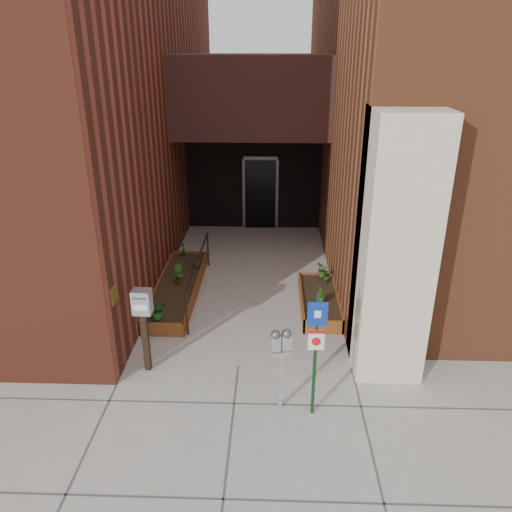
{
  "coord_description": "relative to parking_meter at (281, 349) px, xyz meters",
  "views": [
    {
      "loc": [
        0.57,
        -7.31,
        5.26
      ],
      "look_at": [
        0.25,
        1.8,
        1.35
      ],
      "focal_mm": 35.0,
      "sensor_mm": 36.0,
      "label": 1
    }
  ],
  "objects": [
    {
      "name": "shrub_right_b",
      "position": [
        1.08,
        3.91,
        -0.63
      ],
      "size": [
        0.23,
        0.23,
        0.31
      ],
      "primitive_type": "imported",
      "rotation": [
        0.0,
        0.0,
        2.44
      ],
      "color": "#19591F",
      "rests_on": "planter_right"
    },
    {
      "name": "planter_left",
      "position": [
        -2.27,
        3.75,
        -0.95
      ],
      "size": [
        0.9,
        3.6,
        0.3
      ],
      "color": "brown",
      "rests_on": "ground"
    },
    {
      "name": "shrub_left_c",
      "position": [
        -1.97,
        4.62,
        -0.63
      ],
      "size": [
        0.25,
        0.25,
        0.32
      ],
      "primitive_type": "imported",
      "rotation": [
        0.0,
        0.0,
        3.74
      ],
      "color": "#245217",
      "rests_on": "planter_left"
    },
    {
      "name": "planter_right",
      "position": [
        0.88,
        3.25,
        -0.95
      ],
      "size": [
        0.8,
        2.2,
        0.3
      ],
      "color": "brown",
      "rests_on": "ground"
    },
    {
      "name": "architecture",
      "position": [
        -0.9,
        7.95,
        3.89
      ],
      "size": [
        20.0,
        14.6,
        10.0
      ],
      "color": "maroon",
      "rests_on": "ground"
    },
    {
      "name": "shrub_left_d",
      "position": [
        -2.4,
        5.35,
        -0.63
      ],
      "size": [
        0.21,
        0.21,
        0.32
      ],
      "primitive_type": "imported",
      "rotation": [
        0.0,
        0.0,
        5.02
      ],
      "color": "#195217",
      "rests_on": "planter_left"
    },
    {
      "name": "shrub_right_a",
      "position": [
        0.87,
        2.93,
        -0.62
      ],
      "size": [
        0.19,
        0.19,
        0.34
      ],
      "primitive_type": "imported",
      "rotation": [
        0.0,
        0.0,
        1.59
      ],
      "color": "#24601B",
      "rests_on": "planter_right"
    },
    {
      "name": "shrub_left_a",
      "position": [
        -2.36,
        2.15,
        -0.59
      ],
      "size": [
        0.45,
        0.45,
        0.39
      ],
      "primitive_type": "imported",
      "rotation": [
        0.0,
        0.0,
        0.39
      ],
      "color": "#1A5E1F",
      "rests_on": "planter_left"
    },
    {
      "name": "shrub_left_b",
      "position": [
        -2.25,
        3.79,
        -0.58
      ],
      "size": [
        0.32,
        0.32,
        0.41
      ],
      "primitive_type": "imported",
      "rotation": [
        0.0,
        0.0,
        2.29
      ],
      "color": "#295F1B",
      "rests_on": "planter_left"
    },
    {
      "name": "shrub_right_c",
      "position": [
        1.02,
        4.15,
        -0.62
      ],
      "size": [
        0.37,
        0.37,
        0.33
      ],
      "primitive_type": "imported",
      "rotation": [
        0.0,
        0.0,
        4.4
      ],
      "color": "#265317",
      "rests_on": "planter_right"
    },
    {
      "name": "sign_post",
      "position": [
        0.5,
        -0.11,
        0.2
      ],
      "size": [
        0.28,
        0.07,
        2.09
      ],
      "color": "black",
      "rests_on": "ground"
    },
    {
      "name": "parking_meter",
      "position": [
        0.0,
        0.0,
        0.0
      ],
      "size": [
        0.33,
        0.18,
        1.4
      ],
      "color": "#ABABAD",
      "rests_on": "ground"
    },
    {
      "name": "ground",
      "position": [
        -0.72,
        1.05,
        -1.09
      ],
      "size": [
        80.0,
        80.0,
        0.0
      ],
      "primitive_type": "plane",
      "color": "#9E9991",
      "rests_on": "ground"
    },
    {
      "name": "handrail",
      "position": [
        -1.77,
        3.7,
        -0.34
      ],
      "size": [
        0.04,
        3.34,
        0.9
      ],
      "color": "black",
      "rests_on": "ground"
    },
    {
      "name": "payment_dropbox",
      "position": [
        -2.29,
        0.92,
        0.03
      ],
      "size": [
        0.32,
        0.25,
        1.55
      ],
      "color": "black",
      "rests_on": "ground"
    }
  ]
}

